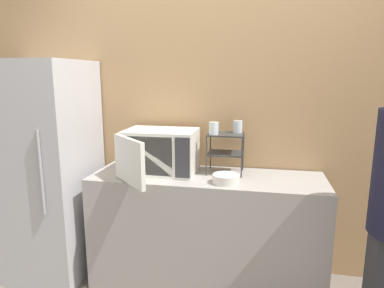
# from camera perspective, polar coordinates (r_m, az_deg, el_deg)

# --- Properties ---
(wall_back) EXTENTS (8.00, 0.06, 2.60)m
(wall_back) POSITION_cam_1_polar(r_m,az_deg,el_deg) (2.83, 3.61, 4.76)
(wall_back) COLOR tan
(wall_back) RESTS_ON ground_plane
(counter) EXTENTS (1.75, 0.57, 0.88)m
(counter) POSITION_cam_1_polar(r_m,az_deg,el_deg) (2.76, 2.42, -14.09)
(counter) COLOR #9E9993
(counter) RESTS_ON ground_plane
(microwave) EXTENTS (0.56, 0.68, 0.34)m
(microwave) POSITION_cam_1_polar(r_m,az_deg,el_deg) (2.65, -5.46, -1.27)
(microwave) COLOR silver
(microwave) RESTS_ON counter
(dish_rack) EXTENTS (0.27, 0.22, 0.31)m
(dish_rack) POSITION_cam_1_polar(r_m,az_deg,el_deg) (2.63, 5.61, -0.12)
(dish_rack) COLOR #333333
(dish_rack) RESTS_ON counter
(glass_front_left) EXTENTS (0.07, 0.07, 0.09)m
(glass_front_left) POSITION_cam_1_polar(r_m,az_deg,el_deg) (2.56, 3.65, 2.62)
(glass_front_left) COLOR silver
(glass_front_left) RESTS_ON dish_rack
(glass_back_right) EXTENTS (0.07, 0.07, 0.09)m
(glass_back_right) POSITION_cam_1_polar(r_m,az_deg,el_deg) (2.66, 7.62, 2.89)
(glass_back_right) COLOR silver
(glass_back_right) RESTS_ON dish_rack
(bowl) EXTENTS (0.19, 0.19, 0.06)m
(bowl) POSITION_cam_1_polar(r_m,az_deg,el_deg) (2.43, 5.68, -5.81)
(bowl) COLOR silver
(bowl) RESTS_ON counter
(refrigerator) EXTENTS (0.72, 0.71, 1.74)m
(refrigerator) POSITION_cam_1_polar(r_m,az_deg,el_deg) (3.04, -23.26, -3.92)
(refrigerator) COLOR #B7B7BC
(refrigerator) RESTS_ON ground_plane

